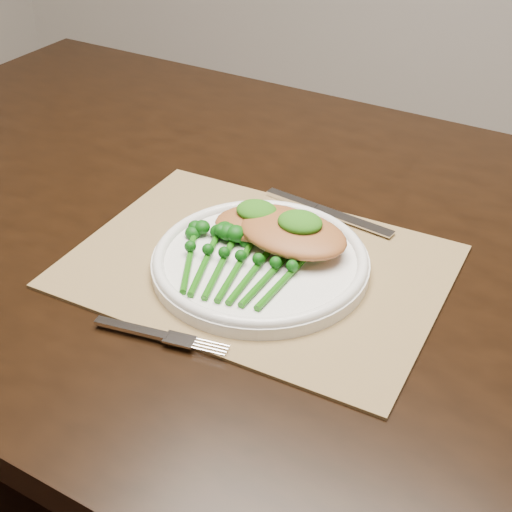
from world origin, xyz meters
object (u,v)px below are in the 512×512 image
at_px(placemat, 258,266).
at_px(broccolini_bundle, 236,270).
at_px(dining_table, 282,428).
at_px(dinner_plate, 260,261).
at_px(chicken_fillet_left, 264,223).

xyz_separation_m(placemat, broccolini_bundle, (-0.01, -0.04, 0.02)).
relative_size(dining_table, dinner_plate, 6.47).
distance_m(placemat, chicken_fillet_left, 0.06).
distance_m(dining_table, placemat, 0.38).
relative_size(dining_table, chicken_fillet_left, 13.60).
distance_m(chicken_fillet_left, broccolini_bundle, 0.09).
bearing_deg(placemat, dining_table, 90.15).
height_order(dining_table, chicken_fillet_left, chicken_fillet_left).
height_order(placemat, dinner_plate, dinner_plate).
height_order(dining_table, broccolini_bundle, broccolini_bundle).
xyz_separation_m(dining_table, placemat, (-0.01, -0.09, 0.37)).
relative_size(dining_table, placemat, 3.82).
bearing_deg(dining_table, broccolini_bundle, -89.49).
relative_size(placemat, chicken_fillet_left, 3.56).
bearing_deg(placemat, dinner_plate, -40.11).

